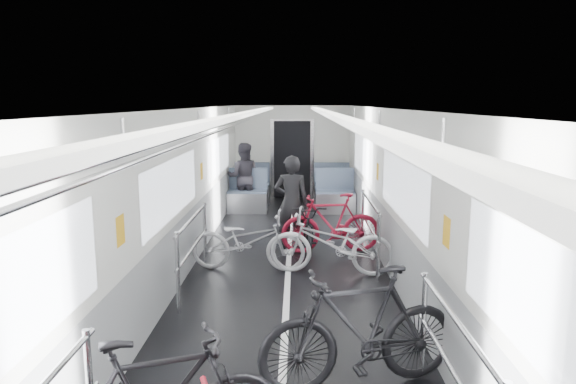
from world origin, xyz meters
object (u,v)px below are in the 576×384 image
(bike_aisle, at_px, (307,226))
(person_standing, at_px, (292,203))
(bike_left_far, at_px, (248,241))
(bike_right_mid, at_px, (331,243))
(bike_right_near, at_px, (360,328))
(person_seated, at_px, (244,177))
(bike_right_far, at_px, (331,223))

(bike_aisle, xyz_separation_m, person_standing, (-0.26, 0.10, 0.39))
(bike_left_far, relative_size, bike_right_mid, 0.95)
(bike_right_near, xyz_separation_m, bike_aisle, (-0.39, 4.24, -0.14))
(bike_left_far, height_order, bike_right_mid, bike_right_mid)
(person_standing, xyz_separation_m, person_seated, (-1.15, 3.15, -0.02))
(person_standing, bearing_deg, person_seated, -65.31)
(bike_right_far, distance_m, bike_aisle, 0.43)
(person_seated, bearing_deg, person_standing, 110.81)
(bike_right_mid, distance_m, person_standing, 1.49)
(person_standing, distance_m, person_seated, 3.35)
(bike_right_mid, relative_size, person_standing, 1.12)
(bike_right_near, distance_m, bike_aisle, 4.26)
(bike_aisle, bearing_deg, bike_left_far, -134.56)
(bike_left_far, bearing_deg, person_seated, 11.11)
(bike_right_near, bearing_deg, bike_right_far, 164.80)
(bike_right_mid, xyz_separation_m, bike_right_far, (0.07, 1.10, 0.03))
(bike_right_near, xyz_separation_m, person_seated, (-1.79, 7.49, 0.23))
(bike_right_near, bearing_deg, person_seated, 178.43)
(bike_right_far, relative_size, person_standing, 1.04)
(bike_right_near, relative_size, bike_right_far, 1.09)
(bike_right_mid, xyz_separation_m, person_seated, (-1.74, 4.48, 0.31))
(bike_right_near, xyz_separation_m, bike_right_mid, (-0.05, 3.01, -0.08))
(bike_left_far, xyz_separation_m, bike_right_mid, (1.23, -0.18, 0.02))
(bike_right_mid, relative_size, person_seated, 1.15)
(bike_right_far, relative_size, bike_aisle, 1.06)
(bike_left_far, bearing_deg, bike_right_mid, -93.82)
(bike_right_near, relative_size, person_standing, 1.14)
(person_standing, bearing_deg, bike_right_near, 103.19)
(bike_right_mid, bearing_deg, bike_aisle, -156.75)
(person_seated, bearing_deg, bike_left_far, 97.53)
(bike_right_mid, bearing_deg, person_seated, -150.57)
(bike_right_near, height_order, bike_right_mid, bike_right_near)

